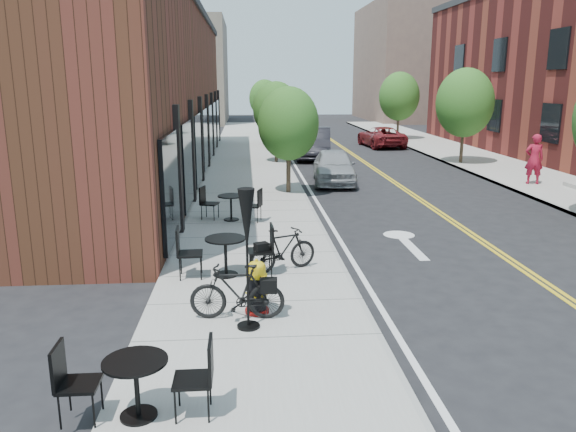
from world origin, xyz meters
name	(u,v)px	position (x,y,z in m)	size (l,w,h in m)	color
ground	(348,277)	(0.00, 0.00, 0.00)	(120.00, 120.00, 0.00)	black
sidewalk_near	(250,189)	(-2.00, 10.00, 0.06)	(4.00, 70.00, 0.12)	#9E9B93
sidewalk_far	(551,185)	(10.00, 10.00, 0.06)	(4.00, 70.00, 0.12)	#9E9B93
building_near	(144,95)	(-6.50, 14.00, 3.50)	(5.00, 28.00, 7.00)	#452516
bg_building_left	(186,72)	(-8.00, 48.00, 5.00)	(8.00, 14.00, 10.00)	#726656
bg_building_right	(413,63)	(16.00, 50.00, 6.00)	(10.00, 16.00, 12.00)	brown
tree_near_a	(288,124)	(-0.60, 9.00, 2.60)	(2.20, 2.20, 3.81)	#382B1E
tree_near_b	(276,110)	(-0.60, 17.00, 2.71)	(2.30, 2.30, 3.98)	#382B1E
tree_near_c	(269,106)	(-0.60, 25.00, 2.53)	(2.10, 2.10, 3.67)	#382B1E
tree_near_d	(265,98)	(-0.60, 33.00, 2.79)	(2.40, 2.40, 4.11)	#382B1E
tree_far_b	(465,103)	(8.60, 16.00, 3.06)	(2.80, 2.80, 4.62)	#382B1E
tree_far_c	(399,96)	(8.60, 28.00, 3.06)	(2.80, 2.80, 4.62)	#382B1E
fire_hydrant	(257,287)	(-2.00, -1.98, 0.58)	(0.49, 0.49, 0.98)	maroon
bicycle_left	(237,292)	(-2.33, -2.23, 0.61)	(0.46, 1.62, 0.97)	black
bicycle_right	(283,250)	(-1.38, 0.21, 0.59)	(0.44, 1.56, 0.94)	black
bistro_set_a	(136,380)	(-3.50, -5.04, 0.61)	(1.79, 0.78, 0.97)	black
bistro_set_b	(226,251)	(-2.60, 0.00, 0.65)	(1.98, 0.89, 1.06)	black
bistro_set_c	(231,204)	(-2.60, 4.84, 0.60)	(1.82, 0.96, 0.96)	black
patio_umbrella	(247,229)	(-2.15, -2.60, 1.80)	(0.38, 0.38, 2.34)	black
parked_car_a	(334,166)	(1.45, 11.32, 0.70)	(1.66, 4.12, 1.40)	#969A9E
parked_car_b	(314,143)	(1.56, 19.01, 0.82)	(1.74, 4.99, 1.64)	black
parked_car_c	(291,134)	(0.80, 24.79, 0.80)	(2.24, 5.52, 1.60)	#AAAAAF
parked_car_far	(381,137)	(6.48, 24.14, 0.64)	(2.13, 4.62, 1.28)	maroon
pedestrian	(534,159)	(9.17, 9.94, 1.11)	(0.72, 0.47, 1.97)	maroon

